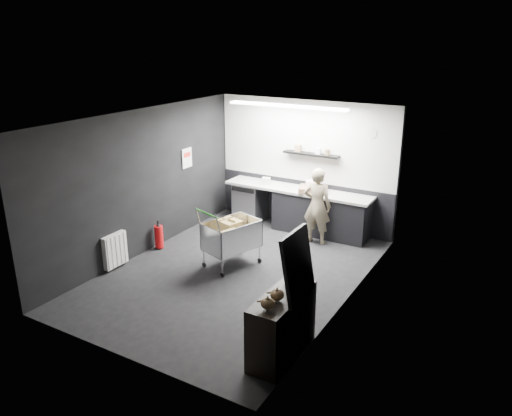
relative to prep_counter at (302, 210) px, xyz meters
The scene contains 22 objects.
floor 2.47m from the prep_counter, 93.20° to the right, with size 5.50×5.50×0.00m, color black.
ceiling 3.30m from the prep_counter, 93.20° to the right, with size 5.50×5.50×0.00m, color white.
wall_back 0.96m from the prep_counter, 112.30° to the left, with size 5.50×5.50×0.00m, color black.
wall_front 5.25m from the prep_counter, 91.50° to the right, with size 5.50×5.50×0.00m, color black.
wall_left 3.35m from the prep_counter, 131.43° to the right, with size 5.50×5.50×0.00m, color black.
wall_right 3.18m from the prep_counter, 52.38° to the right, with size 5.50×5.50×0.00m, color black.
kitchen_wall_panel 1.43m from the prep_counter, 113.58° to the left, with size 3.95×0.02×1.70m, color silver.
dado_panel 0.34m from the prep_counter, 113.58° to the left, with size 3.95×0.02×1.00m, color black.
floating_shelf 1.18m from the prep_counter, 72.13° to the left, with size 1.20×0.22×0.04m, color black.
wall_clock 2.13m from the prep_counter, 13.36° to the left, with size 0.20×0.20×0.03m, color silver.
poster 2.63m from the prep_counter, 152.11° to the right, with size 0.02×0.30×0.40m, color white.
poster_red_band 2.66m from the prep_counter, 152.05° to the right, with size 0.01×0.22×0.10m, color red.
radiator 3.92m from the prep_counter, 122.01° to the right, with size 0.10×0.50×0.60m, color silver.
ceiling_strip 2.29m from the prep_counter, 103.37° to the right, with size 2.40×0.20×0.04m, color white.
prep_counter is the anchor object (origin of this frame).
person 0.75m from the prep_counter, 41.12° to the right, with size 0.56×0.37×1.54m, color beige.
shopping_cart 2.20m from the prep_counter, 99.79° to the right, with size 0.90×1.19×1.12m.
sideboard 4.39m from the prep_counter, 68.06° to the right, with size 0.49×1.15×1.73m.
fire_extinguisher 3.02m from the prep_counter, 131.26° to the right, with size 0.17×0.17×0.54m.
cardboard_box 0.56m from the prep_counter, 11.49° to the right, with size 0.55×0.42×0.11m, color #886448.
pink_tub 0.58m from the prep_counter, ahead, with size 0.22×0.22×0.22m, color white.
white_container 1.00m from the prep_counter, behind, with size 0.17×0.13×0.15m, color silver.
Camera 1 is at (4.24, -6.61, 3.93)m, focal length 35.00 mm.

